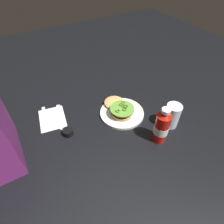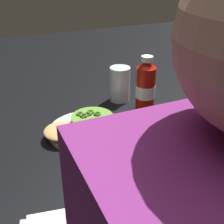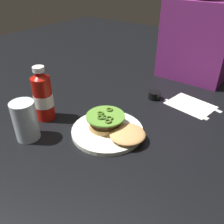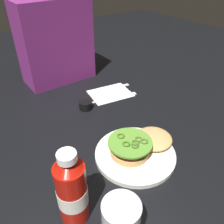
{
  "view_description": "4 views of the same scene",
  "coord_description": "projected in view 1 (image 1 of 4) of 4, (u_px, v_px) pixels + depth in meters",
  "views": [
    {
      "loc": [
        -0.62,
        0.34,
        0.76
      ],
      "look_at": [
        0.01,
        -0.03,
        0.04
      ],
      "focal_mm": 30.17,
      "sensor_mm": 36.0,
      "label": 1
    },
    {
      "loc": [
        0.26,
        0.68,
        0.5
      ],
      "look_at": [
        -0.05,
        -0.04,
        0.09
      ],
      "focal_mm": 47.33,
      "sensor_mm": 36.0,
      "label": 2
    },
    {
      "loc": [
        0.41,
        -0.61,
        0.5
      ],
      "look_at": [
        -0.02,
        -0.03,
        0.04
      ],
      "focal_mm": 38.05,
      "sensor_mm": 36.0,
      "label": 3
    },
    {
      "loc": [
        -0.36,
        -0.47,
        0.53
      ],
      "look_at": [
        0.02,
        0.04,
        0.09
      ],
      "focal_mm": 37.54,
      "sensor_mm": 36.0,
      "label": 4
    }
  ],
  "objects": [
    {
      "name": "ketchup_bottle",
      "position": [
        162.0,
        127.0,
        0.88
      ],
      "size": [
        0.07,
        0.07,
        0.2
      ],
      "color": "#B2130A",
      "rests_on": "ground_plane"
    },
    {
      "name": "spoon_utensil",
      "position": [
        52.0,
        115.0,
        1.06
      ],
      "size": [
        0.17,
        0.05,
        0.0
      ],
      "color": "silver",
      "rests_on": "napkin"
    },
    {
      "name": "dinner_plate",
      "position": [
        122.0,
        113.0,
        1.07
      ],
      "size": [
        0.25,
        0.25,
        0.01
      ],
      "primitive_type": "cylinder",
      "color": "silver",
      "rests_on": "ground_plane"
    },
    {
      "name": "fork_utensil",
      "position": [
        59.0,
        114.0,
        1.06
      ],
      "size": [
        0.2,
        0.06,
        0.0
      ],
      "color": "silver",
      "rests_on": "napkin"
    },
    {
      "name": "water_glass",
      "position": [
        172.0,
        116.0,
        0.97
      ],
      "size": [
        0.08,
        0.08,
        0.13
      ],
      "primitive_type": "cylinder",
      "color": "silver",
      "rests_on": "ground_plane"
    },
    {
      "name": "napkin",
      "position": [
        52.0,
        118.0,
        1.04
      ],
      "size": [
        0.2,
        0.16,
        0.0
      ],
      "primitive_type": "cube",
      "rotation": [
        0.0,
        0.0,
        -0.17
      ],
      "color": "white",
      "rests_on": "ground_plane"
    },
    {
      "name": "ground_plane",
      "position": [
        108.0,
        121.0,
        1.03
      ],
      "size": [
        3.0,
        3.0,
        0.0
      ],
      "primitive_type": "plane",
      "color": "black"
    },
    {
      "name": "condiment_cup",
      "position": [
        68.0,
        132.0,
        0.95
      ],
      "size": [
        0.05,
        0.05,
        0.03
      ],
      "primitive_type": "cylinder",
      "color": "black",
      "rests_on": "ground_plane"
    },
    {
      "name": "burger_sandwich",
      "position": [
        119.0,
        108.0,
        1.06
      ],
      "size": [
        0.22,
        0.13,
        0.05
      ],
      "color": "tan",
      "rests_on": "dinner_plate"
    },
    {
      "name": "butter_knife",
      "position": [
        44.0,
        117.0,
        1.05
      ],
      "size": [
        0.2,
        0.05,
        0.0
      ],
      "color": "silver",
      "rests_on": "napkin"
    }
  ]
}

